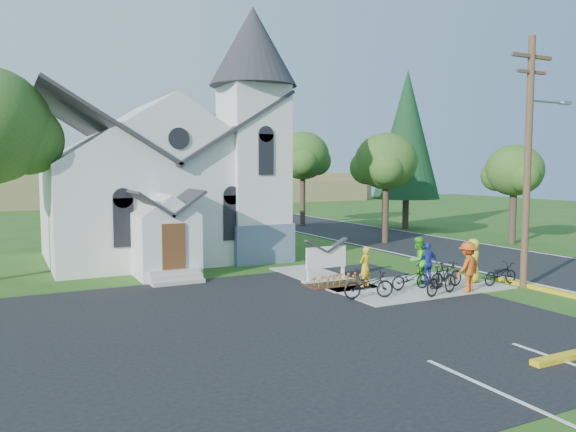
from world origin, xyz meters
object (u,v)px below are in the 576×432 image
cyclist_2 (427,263)px  cyclist_4 (473,261)px  bike_4 (500,274)px  cyclist_1 (418,260)px  bike_1 (442,280)px  bike_2 (410,278)px  utility_pole (529,154)px  bike_0 (369,285)px  cyclist_3 (468,267)px  church_sign (326,258)px  bike_3 (447,275)px  cyclist_0 (365,267)px

cyclist_2 → cyclist_4: 2.03m
bike_4 → cyclist_1: bearing=59.5°
bike_1 → bike_2: bearing=3.1°
utility_pole → cyclist_4: size_ratio=5.41×
bike_0 → bike_2: (2.37, 0.51, -0.06)m
bike_2 → cyclist_3: bearing=-122.9°
church_sign → cyclist_3: bearing=-49.6°
bike_3 → cyclist_2: bearing=7.3°
utility_pole → cyclist_2: size_ratio=5.76×
cyclist_3 → cyclist_1: bearing=-83.3°
cyclist_0 → cyclist_4: (4.52, -1.36, 0.11)m
cyclist_0 → cyclist_3: size_ratio=0.83×
cyclist_3 → bike_3: (-0.22, 0.91, -0.45)m
church_sign → cyclist_1: cyclist_1 is taller
cyclist_3 → bike_1: bearing=-15.4°
bike_0 → cyclist_3: bearing=-87.4°
bike_4 → bike_0: bearing=85.1°
bike_3 → bike_4: bearing=-108.1°
utility_pole → cyclist_2: bearing=146.7°
bike_2 → church_sign: bearing=41.0°
cyclist_0 → bike_4: cyclist_0 is taller
utility_pole → cyclist_3: (-2.82, 0.30, -4.37)m
bike_0 → bike_3: size_ratio=1.09×
cyclist_3 → cyclist_4: (1.52, 1.22, -0.05)m
bike_0 → bike_3: (3.82, 0.05, 0.02)m
bike_2 → cyclist_3: size_ratio=0.87×
cyclist_4 → bike_4: (0.63, -0.88, -0.47)m
cyclist_1 → bike_4: 3.40m
bike_1 → cyclist_3: bearing=-105.6°
bike_3 → bike_4: size_ratio=1.00×
bike_1 → utility_pole: bearing=-108.4°
bike_3 → cyclist_4: (1.74, 0.32, 0.40)m
cyclist_1 → bike_1: size_ratio=1.04×
utility_pole → cyclist_4: (-1.30, 1.52, -4.43)m
bike_0 → cyclist_1: (3.29, 1.18, 0.48)m
bike_3 → cyclist_4: cyclist_4 is taller
cyclist_3 → cyclist_2: bearing=-90.5°
cyclist_0 → bike_4: (5.15, -2.23, -0.36)m
utility_pole → cyclist_0: size_ratio=6.15×
bike_0 → bike_3: bearing=-74.6°
cyclist_4 → bike_4: size_ratio=1.06×
cyclist_0 → bike_2: bearing=119.0°
cyclist_2 → bike_2: size_ratio=1.02×
bike_1 → bike_0: bearing=60.0°
cyclist_2 → cyclist_3: size_ratio=0.89×
church_sign → cyclist_4: bearing=-31.1°
church_sign → bike_1: (2.48, -4.35, -0.41)m
cyclist_1 → bike_1: bearing=62.6°
church_sign → bike_3: size_ratio=1.26×
church_sign → bike_2: bearing=-55.6°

